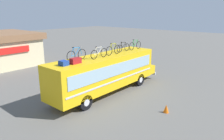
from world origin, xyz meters
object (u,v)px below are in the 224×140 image
Objects in this scene: luggage_bag_1 at (64,63)px; rooftop_bicycle_2 at (99,53)px; rooftop_bicycle_5 at (135,45)px; traffic_cone at (166,109)px; luggage_bag_2 at (76,61)px; rooftop_bicycle_3 at (113,50)px; bus at (106,71)px; rooftop_bicycle_4 at (123,47)px; rooftop_bicycle_1 at (77,55)px.

rooftop_bicycle_2 is at bearing -3.17° from luggage_bag_1.
rooftop_bicycle_5 is 3.25× the size of traffic_cone.
luggage_bag_2 is 0.44× the size of rooftop_bicycle_3.
traffic_cone is at bearing -79.06° from rooftop_bicycle_2.
rooftop_bicycle_3 is (3.96, 0.09, 0.21)m from luggage_bag_2.
bus is 21.40× the size of luggage_bag_1.
traffic_cone is at bearing -52.43° from luggage_bag_1.
bus is at bearing 179.18° from rooftop_bicycle_4.
luggage_bag_1 is at bearing 176.83° from rooftop_bicycle_2.
rooftop_bicycle_5 is (4.89, 0.16, 0.01)m from rooftop_bicycle_2.
rooftop_bicycle_2 reaches higher than luggage_bag_2.
traffic_cone is at bearing -66.61° from rooftop_bicycle_1.
luggage_bag_1 is 0.86m from luggage_bag_2.
rooftop_bicycle_2 is at bearing 100.94° from traffic_cone.
traffic_cone is (-3.90, -5.29, -3.23)m from rooftop_bicycle_5.
traffic_cone is (-0.13, -5.44, -1.54)m from bus.
rooftop_bicycle_3 is (1.72, 0.09, 0.02)m from rooftop_bicycle_2.
rooftop_bicycle_1 is at bearing 45.79° from luggage_bag_2.
rooftop_bicycle_2 is (1.54, -0.72, -0.03)m from rooftop_bicycle_1.
rooftop_bicycle_2 reaches higher than traffic_cone.
rooftop_bicycle_1 is 3.31m from rooftop_bicycle_3.
bus is 6.50× the size of rooftop_bicycle_1.
rooftop_bicycle_5 is (7.97, -0.01, 0.23)m from luggage_bag_1.
bus is at bearing 159.17° from rooftop_bicycle_3.
rooftop_bicycle_1 reaches higher than rooftop_bicycle_5.
rooftop_bicycle_5 is at bearing -2.33° from bus.
rooftop_bicycle_2 is at bearing -177.03° from rooftop_bicycle_3.
rooftop_bicycle_5 is at bearing -4.35° from rooftop_bicycle_4.
traffic_cone is at bearing -126.43° from rooftop_bicycle_5.
rooftop_bicycle_1 is at bearing 113.39° from traffic_cone.
rooftop_bicycle_1 is at bearing 169.02° from rooftop_bicycle_3.
bus is 6.76× the size of rooftop_bicycle_4.
rooftop_bicycle_5 is at bearing 1.36° from luggage_bag_2.
traffic_cone is (4.07, -5.29, -3.00)m from luggage_bag_1.
traffic_cone is (2.53, -5.84, -3.25)m from rooftop_bicycle_1.
traffic_cone is (0.99, -5.12, -3.22)m from rooftop_bicycle_2.
rooftop_bicycle_5 is at bearing 53.57° from traffic_cone.
rooftop_bicycle_3 is (3.25, -0.63, -0.01)m from rooftop_bicycle_1.
rooftop_bicycle_3 is at bearing -178.65° from rooftop_bicycle_5.
rooftop_bicycle_4 reaches higher than luggage_bag_2.
rooftop_bicycle_5 is (7.14, 0.17, 0.20)m from luggage_bag_2.
bus reaches higher than traffic_cone.
rooftop_bicycle_5 is (3.17, 0.07, -0.01)m from rooftop_bicycle_3.
rooftop_bicycle_3 reaches higher than rooftop_bicycle_4.
bus is 2.74m from rooftop_bicycle_4.
rooftop_bicycle_3 is at bearing -172.82° from rooftop_bicycle_4.
rooftop_bicycle_2 reaches higher than rooftop_bicycle_4.
rooftop_bicycle_5 is (1.61, -0.12, 0.02)m from rooftop_bicycle_4.
rooftop_bicycle_4 is at bearing 4.98° from rooftop_bicycle_2.
rooftop_bicycle_3 is 3.18m from rooftop_bicycle_5.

